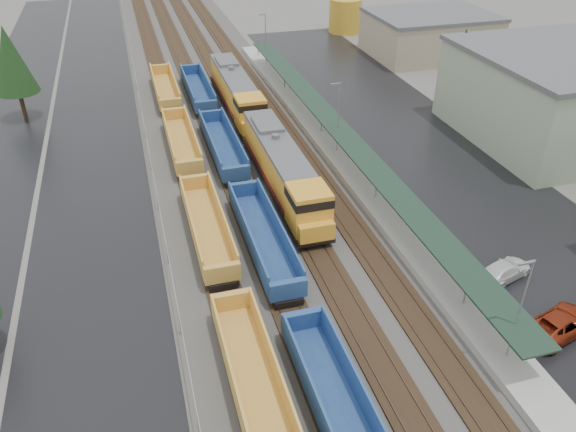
% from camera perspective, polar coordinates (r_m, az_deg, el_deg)
% --- Properties ---
extents(ballast_strip, '(20.00, 160.00, 0.08)m').
position_cam_1_polar(ballast_strip, '(66.16, -5.96, 8.81)').
color(ballast_strip, '#302D2B').
rests_on(ballast_strip, ground).
extents(trackbed, '(14.60, 160.00, 0.22)m').
position_cam_1_polar(trackbed, '(66.12, -5.96, 8.90)').
color(trackbed, black).
rests_on(trackbed, ground).
extents(west_parking_lot, '(10.00, 160.00, 0.02)m').
position_cam_1_polar(west_parking_lot, '(65.55, -19.01, 6.88)').
color(west_parking_lot, black).
rests_on(west_parking_lot, ground).
extents(east_commuter_lot, '(16.00, 100.00, 0.02)m').
position_cam_1_polar(east_commuter_lot, '(63.52, 13.06, 7.04)').
color(east_commuter_lot, black).
rests_on(east_commuter_lot, ground).
extents(station_platform, '(3.00, 80.00, 8.00)m').
position_cam_1_polar(station_platform, '(59.43, 4.98, 6.74)').
color(station_platform, '#9E9B93').
rests_on(station_platform, ground).
extents(chainlink_fence, '(0.08, 160.04, 2.02)m').
position_cam_1_polar(chainlink_fence, '(63.31, -14.31, 8.38)').
color(chainlink_fence, gray).
rests_on(chainlink_fence, ground).
extents(tree_west_far, '(4.84, 4.84, 11.00)m').
position_cam_1_polar(tree_west_far, '(73.52, -26.35, 14.03)').
color(tree_west_far, '#332316').
rests_on(tree_west_far, ground).
extents(tree_east, '(4.40, 4.40, 10.00)m').
position_cam_1_polar(tree_east, '(72.13, 17.25, 15.04)').
color(tree_east, '#332316').
rests_on(tree_east, ground).
extents(locomotive_lead, '(3.15, 20.79, 4.71)m').
position_cam_1_polar(locomotive_lead, '(51.28, -0.42, 4.65)').
color(locomotive_lead, black).
rests_on(locomotive_lead, ground).
extents(locomotive_trail, '(3.15, 20.79, 4.71)m').
position_cam_1_polar(locomotive_trail, '(70.02, -5.22, 12.38)').
color(locomotive_trail, black).
rests_on(locomotive_trail, ground).
extents(well_string_yellow, '(2.70, 99.01, 2.40)m').
position_cam_1_polar(well_string_yellow, '(39.45, -6.24, -7.58)').
color(well_string_yellow, gold).
rests_on(well_string_yellow, ground).
extents(well_string_blue, '(2.72, 102.54, 2.41)m').
position_cam_1_polar(well_string_blue, '(37.83, 0.69, -9.42)').
color(well_string_blue, navy).
rests_on(well_string_blue, ground).
extents(storage_tank, '(5.73, 5.73, 5.73)m').
position_cam_1_polar(storage_tank, '(106.66, 5.83, 19.60)').
color(storage_tank, gold).
rests_on(storage_tank, ground).
extents(parked_car_east_b, '(3.88, 5.96, 1.53)m').
position_cam_1_polar(parked_car_east_b, '(41.47, 25.94, -9.81)').
color(parked_car_east_b, maroon).
rests_on(parked_car_east_b, ground).
extents(parked_car_east_c, '(3.32, 5.14, 1.39)m').
position_cam_1_polar(parked_car_east_c, '(44.79, 21.13, -5.18)').
color(parked_car_east_c, silver).
rests_on(parked_car_east_c, ground).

